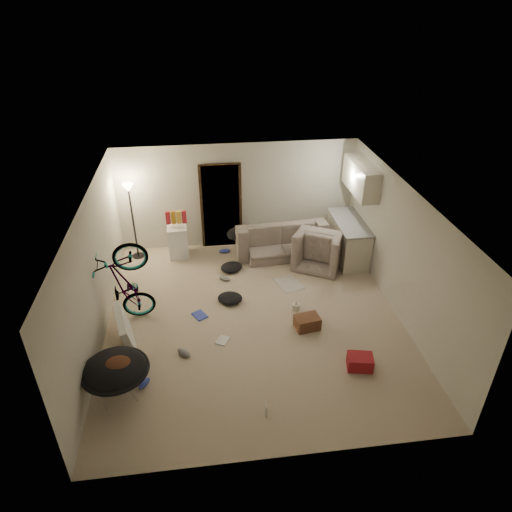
{
  "coord_description": "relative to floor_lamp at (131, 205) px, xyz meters",
  "views": [
    {
      "loc": [
        -0.85,
        -6.81,
        5.5
      ],
      "look_at": [
        0.12,
        0.6,
        1.03
      ],
      "focal_mm": 32.0,
      "sensor_mm": 36.0,
      "label": 1
    }
  ],
  "objects": [
    {
      "name": "wall_back",
      "position": [
        2.4,
        0.36,
        -0.06
      ],
      "size": [
        5.5,
        0.02,
        2.5
      ],
      "primitive_type": "cube",
      "color": "beige",
      "rests_on": "floor"
    },
    {
      "name": "drink_case_a",
      "position": [
        3.34,
        -3.05,
        -1.18
      ],
      "size": [
        0.49,
        0.38,
        0.25
      ],
      "primitive_type": "cube",
      "rotation": [
        0.0,
        0.0,
        0.17
      ],
      "color": "brown",
      "rests_on": "floor"
    },
    {
      "name": "shoe_2",
      "position": [
        0.46,
        -4.1,
        -1.26
      ],
      "size": [
        0.22,
        0.27,
        0.09
      ],
      "primitive_type": "ellipsoid",
      "rotation": [
        0.0,
        0.0,
        0.99
      ],
      "color": "#3141B3",
      "rests_on": "floor"
    },
    {
      "name": "ceiling",
      "position": [
        2.4,
        -2.65,
        1.2
      ],
      "size": [
        5.5,
        6.0,
        0.02
      ],
      "primitive_type": "cube",
      "color": "white",
      "rests_on": "wall_back"
    },
    {
      "name": "sofa_drape",
      "position": [
        2.36,
        -0.2,
        -0.77
      ],
      "size": [
        0.62,
        0.53,
        0.28
      ],
      "primitive_type": "ellipsoid",
      "rotation": [
        0.0,
        0.0,
        0.13
      ],
      "color": "black",
      "rests_on": "sofa"
    },
    {
      "name": "floor_lamp",
      "position": [
        0.0,
        0.0,
        0.0
      ],
      "size": [
        0.28,
        0.28,
        1.81
      ],
      "color": "black",
      "rests_on": "floor"
    },
    {
      "name": "wall_left",
      "position": [
        -0.36,
        -2.65,
        -0.06
      ],
      "size": [
        0.02,
        6.0,
        2.5
      ],
      "primitive_type": "cube",
      "color": "beige",
      "rests_on": "floor"
    },
    {
      "name": "shoe_3",
      "position": [
        1.08,
        -3.49,
        -1.25
      ],
      "size": [
        0.29,
        0.29,
        0.11
      ],
      "primitive_type": "ellipsoid",
      "rotation": [
        0.0,
        0.0,
        -0.81
      ],
      "color": "slate",
      "rests_on": "floor"
    },
    {
      "name": "counter_top",
      "position": [
        4.83,
        -0.65,
        -0.41
      ],
      "size": [
        0.64,
        1.54,
        0.04
      ],
      "primitive_type": "cube",
      "color": "gray",
      "rests_on": "kitchen_counter"
    },
    {
      "name": "kitchen_counter",
      "position": [
        4.83,
        -0.65,
        -0.87
      ],
      "size": [
        0.6,
        1.5,
        0.88
      ],
      "primitive_type": "cube",
      "color": "beige",
      "rests_on": "floor"
    },
    {
      "name": "floor",
      "position": [
        2.4,
        -2.65,
        -1.32
      ],
      "size": [
        5.5,
        6.0,
        0.02
      ],
      "primitive_type": "cube",
      "color": "#C0AC94",
      "rests_on": "ground"
    },
    {
      "name": "book_asset",
      "position": [
        2.29,
        -4.98,
        -1.3
      ],
      "size": [
        0.22,
        0.18,
        0.02
      ],
      "primitive_type": "imported",
      "rotation": [
        0.0,
        0.0,
        1.42
      ],
      "color": "maroon",
      "rests_on": "floor"
    },
    {
      "name": "clothes_lump_b",
      "position": [
        2.12,
        -0.88,
        -1.23
      ],
      "size": [
        0.63,
        0.6,
        0.15
      ],
      "primitive_type": "ellipsoid",
      "rotation": [
        0.0,
        0.0,
        0.44
      ],
      "color": "black",
      "rests_on": "floor"
    },
    {
      "name": "shoe_1",
      "position": [
        1.93,
        -1.27,
        -1.26
      ],
      "size": [
        0.28,
        0.23,
        0.1
      ],
      "primitive_type": "ellipsoid",
      "rotation": [
        0.0,
        0.0,
        -0.57
      ],
      "color": "slate",
      "rests_on": "floor"
    },
    {
      "name": "snack_box_0",
      "position": [
        0.78,
        -0.1,
        -0.31
      ],
      "size": [
        0.11,
        0.08,
        0.3
      ],
      "primitive_type": "cube",
      "rotation": [
        0.0,
        0.0,
        0.16
      ],
      "color": "maroon",
      "rests_on": "mini_fridge"
    },
    {
      "name": "book_white",
      "position": [
        1.76,
        -3.21,
        -1.3
      ],
      "size": [
        0.29,
        0.31,
        0.02
      ],
      "primitive_type": "cube",
      "rotation": [
        0.0,
        0.0,
        -0.51
      ],
      "color": "silver",
      "rests_on": "floor"
    },
    {
      "name": "clothes_lump_a",
      "position": [
        1.99,
        -2.05,
        -1.23
      ],
      "size": [
        0.59,
        0.55,
        0.16
      ],
      "primitive_type": "ellipsoid",
      "rotation": [
        0.0,
        0.0,
        -0.28
      ],
      "color": "black",
      "rests_on": "floor"
    },
    {
      "name": "newspaper",
      "position": [
        3.28,
        -1.58,
        -1.3
      ],
      "size": [
        0.64,
        0.73,
        0.01
      ],
      "primitive_type": "cube",
      "rotation": [
        0.0,
        0.0,
        0.34
      ],
      "color": "#B4ADA6",
      "rests_on": "floor"
    },
    {
      "name": "drink_case_b",
      "position": [
        3.98,
        -4.16,
        -1.19
      ],
      "size": [
        0.46,
        0.38,
        0.24
      ],
      "primitive_type": "cube",
      "rotation": [
        0.0,
        0.0,
        -0.2
      ],
      "color": "maroon",
      "rests_on": "floor"
    },
    {
      "name": "wall_right",
      "position": [
        5.16,
        -2.65,
        -0.06
      ],
      "size": [
        0.02,
        6.0,
        2.5
      ],
      "primitive_type": "cube",
      "color": "beige",
      "rests_on": "floor"
    },
    {
      "name": "armchair",
      "position": [
        4.16,
        -0.8,
        -0.98
      ],
      "size": [
        1.32,
        1.27,
        0.66
      ],
      "primitive_type": "imported",
      "rotation": [
        0.0,
        0.0,
        2.63
      ],
      "color": "#3A423A",
      "rests_on": "floor"
    },
    {
      "name": "tv_box",
      "position": [
        0.1,
        -3.1,
        -0.98
      ],
      "size": [
        0.48,
        1.01,
        0.66
      ],
      "primitive_type": "cube",
      "rotation": [
        0.0,
        -0.21,
        0.25
      ],
      "color": "silver",
      "rests_on": "floor"
    },
    {
      "name": "shoe_0",
      "position": [
        2.02,
        -0.1,
        -1.26
      ],
      "size": [
        0.27,
        0.11,
        0.1
      ],
      "primitive_type": "ellipsoid",
      "rotation": [
        0.0,
        0.0,
        0.0
      ],
      "color": "#3141B3",
      "rests_on": "floor"
    },
    {
      "name": "sofa",
      "position": [
        3.31,
        -0.2,
        -1.0
      ],
      "size": [
        2.15,
        0.96,
        0.61
      ],
      "primitive_type": "imported",
      "rotation": [
        0.0,
        0.0,
        3.21
      ],
      "color": "#3A423A",
      "rests_on": "floor"
    },
    {
      "name": "hoodie",
      "position": [
        0.15,
        -4.28,
        -0.67
      ],
      "size": [
        0.52,
        0.45,
        0.22
      ],
      "primitive_type": "ellipsoid",
      "rotation": [
        0.0,
        0.0,
        0.1
      ],
      "color": "#4E291B",
      "rests_on": "saucer_chair"
    },
    {
      "name": "wall_front",
      "position": [
        2.4,
        -5.66,
        -0.06
      ],
      "size": [
        5.5,
        0.02,
        2.5
      ],
      "primitive_type": "cube",
      "color": "beige",
      "rests_on": "floor"
    },
    {
      "name": "mini_fridge",
      "position": [
        0.95,
        -0.1,
        -0.93
      ],
      "size": [
        0.47,
        0.47,
        0.75
      ],
      "primitive_type": "cube",
      "rotation": [
        0.0,
        0.0,
        0.06
      ],
      "color": "white",
      "rests_on": "floor"
    },
    {
      "name": "bicycle",
      "position": [
        0.1,
        -2.42,
        -0.84
      ],
      "size": [
        1.84,
        0.91,
        1.03
      ],
      "primitive_type": "imported",
      "rotation": [
        0.0,
        -0.17,
        1.64
      ],
      "color": "black",
      "rests_on": "floor"
    },
    {
      "name": "snack_box_3",
      "position": [
        1.14,
        -0.1,
        -0.31
      ],
      "size": [
        0.1,
        0.07,
        0.3
      ],
      "primitive_type": "cube",
      "rotation": [
        0.0,
        0.0,
        -0.0
      ],
      "color": "maroon",
      "rests_on": "mini_fridge"
    },
    {
      "name": "doorway",
      "position": [
        2.0,
        0.32,
        -0.29
      ],
      "size": [
        0.85,
        0.1,
        2.04
      ],
      "primitive_type": "cube",
      "color": "black",
      "rests_on": "floor"
    },
    {
      "name": "door_trim",
      "position": [
        2.0,
        0.29,
        -0.29
      ],
      "size": [
        0.97,
        0.04,
        2.1
      ],
      "primitive_type": "cube",
      "color": "#302011",
      "rests_on": "floor"
    },
    {
      "name": "juicer",
      "position": [
        3.25,
        -2.51,
        -1.22
      ],
      "size": [
        0.15,
        0.15,
        0.22
      ],
      "color": "beige",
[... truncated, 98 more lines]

